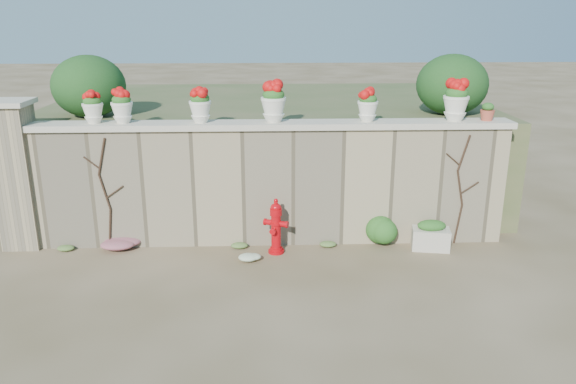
{
  "coord_description": "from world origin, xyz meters",
  "views": [
    {
      "loc": [
        -0.02,
        -7.29,
        3.77
      ],
      "look_at": [
        0.32,
        1.4,
        1.02
      ],
      "focal_mm": 35.0,
      "sensor_mm": 36.0,
      "label": 1
    }
  ],
  "objects_px": {
    "urn_pot_0": "(93,107)",
    "planter_box": "(431,236)",
    "fire_hydrant": "(276,226)",
    "terracotta_pot": "(487,113)"
  },
  "relations": [
    {
      "from": "fire_hydrant",
      "to": "planter_box",
      "type": "xyz_separation_m",
      "value": [
        2.6,
        0.06,
        -0.23
      ]
    },
    {
      "from": "fire_hydrant",
      "to": "terracotta_pot",
      "type": "relative_size",
      "value": 3.29
    },
    {
      "from": "fire_hydrant",
      "to": "planter_box",
      "type": "bearing_deg",
      "value": 23.55
    },
    {
      "from": "fire_hydrant",
      "to": "planter_box",
      "type": "relative_size",
      "value": 1.4
    },
    {
      "from": "fire_hydrant",
      "to": "urn_pot_0",
      "type": "bearing_deg",
      "value": -167.46
    },
    {
      "from": "fire_hydrant",
      "to": "terracotta_pot",
      "type": "xyz_separation_m",
      "value": [
        3.52,
        0.5,
        1.76
      ]
    },
    {
      "from": "planter_box",
      "to": "urn_pot_0",
      "type": "height_order",
      "value": "urn_pot_0"
    },
    {
      "from": "fire_hydrant",
      "to": "urn_pot_0",
      "type": "relative_size",
      "value": 1.8
    },
    {
      "from": "terracotta_pot",
      "to": "planter_box",
      "type": "bearing_deg",
      "value": -154.04
    },
    {
      "from": "urn_pot_0",
      "to": "planter_box",
      "type": "bearing_deg",
      "value": -4.63
    }
  ]
}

